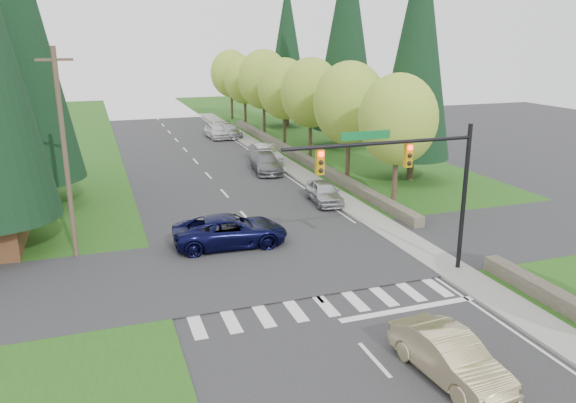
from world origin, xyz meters
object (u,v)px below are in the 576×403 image
parked_car_a (324,192)px  sedan_champagne (450,356)px  parked_car_e (229,130)px  parked_car_c (265,153)px  suv_navy (230,231)px  parked_car_b (266,163)px  parked_car_d (216,131)px

parked_car_a → sedan_champagne: bearing=-95.7°
parked_car_e → parked_car_c: bearing=-92.5°
sedan_champagne → parked_car_a: sedan_champagne is taller
parked_car_a → suv_navy: bearing=-137.8°
suv_navy → parked_car_a: suv_navy is taller
parked_car_b → parked_car_d: 16.52m
parked_car_c → parked_car_d: size_ratio=1.05×
suv_navy → parked_car_c: (7.59, 18.56, -0.03)m
suv_navy → parked_car_e: bearing=-10.2°
parked_car_d → parked_car_e: size_ratio=0.91×
suv_navy → parked_car_e: suv_navy is taller
suv_navy → parked_car_a: size_ratio=1.39×
parked_car_a → parked_car_b: (-0.97, 9.54, 0.02)m
sedan_champagne → parked_car_d: 45.43m
parked_car_b → parked_car_c: 3.53m
parked_car_c → parked_car_b: bearing=-106.9°
parked_car_c → parked_car_e: bearing=89.1°
sedan_champagne → suv_navy: (-3.71, 13.67, 0.06)m
sedan_champagne → parked_car_b: bearing=78.6°
sedan_champagne → parked_car_e: bearing=79.5°
sedan_champagne → parked_car_e: sedan_champagne is taller
parked_car_b → parked_car_a: bearing=-76.9°
suv_navy → parked_car_b: bearing=-20.4°
sedan_champagne → parked_car_a: bearing=73.0°
parked_car_a → parked_car_d: parked_car_d is taller
suv_navy → parked_car_c: bearing=-19.1°
suv_navy → parked_car_d: size_ratio=1.29×
parked_car_b → suv_navy: bearing=-106.2°
suv_navy → parked_car_c: size_ratio=1.23×
suv_navy → parked_car_e: (7.59, 32.00, -0.10)m
sedan_champagne → parked_car_b: 28.99m
parked_car_b → parked_car_d: size_ratio=1.13×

